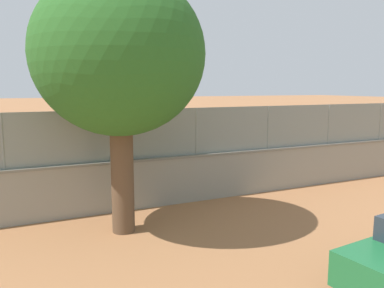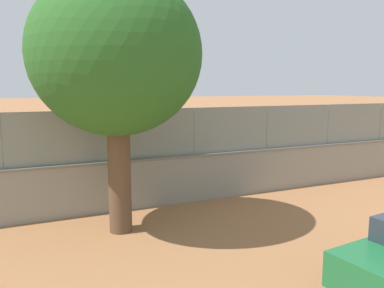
{
  "view_description": "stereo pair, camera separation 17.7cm",
  "coord_description": "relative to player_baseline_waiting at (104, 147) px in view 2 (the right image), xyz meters",
  "views": [
    {
      "loc": [
        8.15,
        25.04,
        4.02
      ],
      "look_at": [
        0.45,
        7.27,
        1.15
      ],
      "focal_mm": 36.12,
      "sensor_mm": 36.0,
      "label": 1
    },
    {
      "loc": [
        7.99,
        25.11,
        4.02
      ],
      "look_at": [
        0.45,
        7.27,
        1.15
      ],
      "focal_mm": 36.12,
      "sensor_mm": 36.0,
      "label": 2
    }
  ],
  "objects": [
    {
      "name": "tree_behind_wall_right",
      "position": [
        1.31,
        9.95,
        3.96
      ],
      "size": [
        4.56,
        4.56,
        7.04
      ],
      "color": "brown",
      "rests_on": "ground_plane"
    },
    {
      "name": "player_near_wall_returning",
      "position": [
        -2.08,
        1.6,
        0.06
      ],
      "size": [
        0.95,
        0.93,
        1.57
      ],
      "color": "black",
      "rests_on": "ground_plane"
    },
    {
      "name": "fence_panel_on_wall",
      "position": [
        -4.84,
        7.9,
        1.62
      ],
      "size": [
        24.49,
        0.7,
        1.64
      ],
      "color": "gray",
      "rests_on": "perimeter_wall"
    },
    {
      "name": "courtside_bench",
      "position": [
        -7.87,
        6.45,
        -0.41
      ],
      "size": [
        1.61,
        0.42,
        0.87
      ],
      "color": "#4C6B4C",
      "rests_on": "ground_plane"
    },
    {
      "name": "perimeter_wall",
      "position": [
        -4.84,
        7.9,
        -0.03
      ],
      "size": [
        24.93,
        1.07,
        1.67
      ],
      "color": "gray",
      "rests_on": "ground_plane"
    },
    {
      "name": "spare_ball_by_wall",
      "position": [
        -3.75,
        6.09,
        -0.79
      ],
      "size": [
        0.16,
        0.16,
        0.16
      ],
      "primitive_type": "sphere",
      "color": "#3399D8",
      "rests_on": "ground_plane"
    },
    {
      "name": "player_baseline_waiting",
      "position": [
        0.0,
        0.0,
        0.0
      ],
      "size": [
        1.22,
        0.69,
        1.49
      ],
      "color": "black",
      "rests_on": "ground_plane"
    },
    {
      "name": "player_crossing_court",
      "position": [
        -8.91,
        -5.57,
        0.04
      ],
      "size": [
        1.02,
        0.7,
        1.55
      ],
      "color": "#591919",
      "rests_on": "ground_plane"
    },
    {
      "name": "ground_plane",
      "position": [
        -4.47,
        -4.79,
        -0.87
      ],
      "size": [
        260.0,
        260.0,
        0.0
      ],
      "primitive_type": "plane",
      "color": "#A36B42"
    },
    {
      "name": "sports_ball",
      "position": [
        0.59,
        1.41,
        0.45
      ],
      "size": [
        0.1,
        0.1,
        0.1
      ],
      "primitive_type": "sphere",
      "color": "#3399D8"
    }
  ]
}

